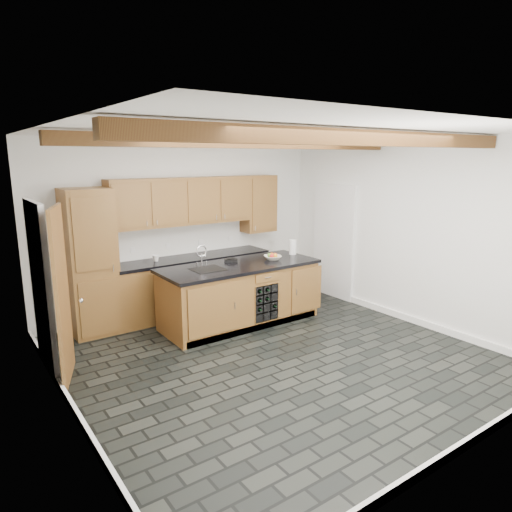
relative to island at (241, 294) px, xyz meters
The scene contains 10 objects.
ground 1.40m from the island, 103.42° to the right, with size 5.00×5.00×0.00m, color black.
room_shell 1.36m from the island, 117.45° to the right, with size 5.01×5.00×5.00m.
back_cabinetry 1.28m from the island, 125.61° to the left, with size 3.65×0.62×2.20m.
island is the anchor object (origin of this frame).
faucet 0.75m from the island, behind, with size 0.45×0.40×0.34m.
kitchen_scale 0.55m from the island, 95.40° to the left, with size 0.22×0.17×0.06m.
fruit_bowl 0.77m from the island, ahead, with size 0.27×0.27×0.07m, color beige.
fruit_cluster 0.80m from the island, ahead, with size 0.16×0.17×0.07m.
paper_towel 1.26m from the island, ahead, with size 0.12×0.12×0.25m, color white.
mug 1.44m from the island, 135.91° to the left, with size 0.11×0.11×0.10m, color white.
Camera 1 is at (-3.38, -4.32, 2.52)m, focal length 32.00 mm.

